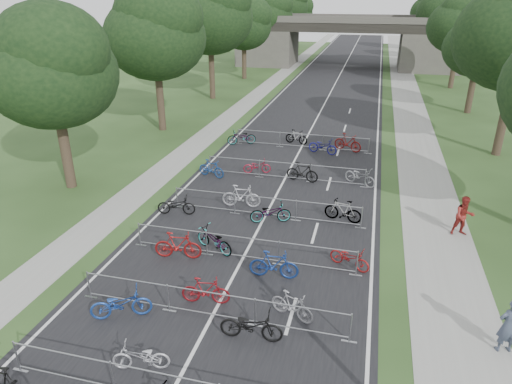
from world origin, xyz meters
TOP-DOWN VIEW (x-y plane):
  - road at (0.00, 50.00)m, footprint 11.00×140.00m
  - sidewalk_right at (8.00, 50.00)m, footprint 3.00×140.00m
  - sidewalk_left at (-7.50, 50.00)m, footprint 2.00×140.00m
  - lane_markings at (0.00, 50.00)m, footprint 0.12×140.00m
  - overpass_bridge at (0.00, 65.00)m, footprint 31.00×8.00m
  - tree_left_0 at (-11.39, 15.93)m, footprint 6.72×6.72m
  - tree_left_1 at (-11.39, 27.93)m, footprint 7.56×7.56m
  - tree_left_2 at (-11.39, 39.93)m, footprint 8.40×8.40m
  - tree_right_2 at (13.11, 39.93)m, footprint 6.16×6.16m
  - tree_left_3 at (-11.39, 51.93)m, footprint 6.72×6.72m
  - tree_right_3 at (13.11, 51.93)m, footprint 7.17×7.17m
  - tree_left_4 at (-11.39, 63.93)m, footprint 7.56×7.56m
  - tree_right_4 at (13.11, 63.93)m, footprint 8.18×8.18m
  - tree_left_5 at (-11.39, 75.93)m, footprint 8.40×8.40m
  - tree_right_5 at (13.11, 75.93)m, footprint 6.16×6.16m
  - tree_left_6 at (-11.39, 87.93)m, footprint 6.72×6.72m
  - tree_right_6 at (13.11, 87.93)m, footprint 7.17×7.17m
  - barrier_row_2 at (0.00, 7.20)m, footprint 9.70×0.08m
  - barrier_row_3 at (0.00, 11.00)m, footprint 9.70×0.08m
  - barrier_row_4 at (0.00, 15.00)m, footprint 9.70×0.08m
  - barrier_row_5 at (0.00, 20.00)m, footprint 9.70×0.08m
  - barrier_row_6 at (0.00, 26.00)m, footprint 9.70×0.08m
  - bike_4 at (-4.30, 2.63)m, footprint 2.10×0.82m
  - bike_5 at (-1.20, 4.55)m, footprint 1.77×1.00m
  - bike_8 at (-2.95, 6.52)m, footprint 2.15×1.52m
  - bike_9 at (-0.45, 7.93)m, footprint 1.79×0.73m
  - bike_10 at (1.57, 6.57)m, footprint 2.07×0.82m
  - bike_11 at (2.64, 7.91)m, footprint 1.70×1.05m
  - bike_12 at (-2.59, 10.47)m, footprint 2.03×0.83m
  - bike_13 at (-1.34, 11.37)m, footprint 2.10×1.49m
  - bike_14 at (1.53, 10.07)m, footprint 1.95×0.67m
  - bike_15 at (4.30, 11.51)m, footprint 1.81×1.24m
  - bike_16 at (-4.30, 14.21)m, footprint 1.97×0.99m
  - bike_17 at (-1.43, 15.82)m, footprint 2.03×0.77m
  - bike_18 at (0.38, 14.54)m, footprint 2.07×1.30m
  - bike_19 at (3.71, 15.52)m, footprint 1.91×0.92m
  - bike_20 at (-4.30, 19.35)m, footprint 1.83×0.95m
  - bike_21 at (-1.82, 20.63)m, footprint 1.76×1.03m
  - bike_22 at (1.03, 20.01)m, footprint 1.96×0.83m
  - bike_23 at (4.30, 20.31)m, footprint 2.06×1.60m
  - bike_24 at (-4.30, 25.82)m, footprint 2.16×1.52m
  - bike_25 at (-0.51, 26.96)m, footprint 1.76×0.87m
  - bike_26 at (1.58, 25.26)m, footprint 2.12×1.21m
  - bike_27 at (3.19, 26.24)m, footprint 2.08×1.33m
  - pedestrian_a at (9.20, 8.02)m, footprint 0.78×0.61m
  - pedestrian_b at (9.03, 15.51)m, footprint 1.04×0.90m

SIDE VIEW (x-z plane):
  - lane_markings at x=0.00m, z-range 0.00..0.00m
  - road at x=0.00m, z-range 0.00..0.01m
  - sidewalk_right at x=8.00m, z-range 0.00..0.01m
  - sidewalk_left at x=-7.50m, z-range 0.00..0.01m
  - bike_21 at x=-1.82m, z-range 0.00..0.88m
  - bike_5 at x=-1.20m, z-range 0.00..0.88m
  - bike_15 at x=4.30m, z-range 0.00..0.90m
  - bike_11 at x=2.64m, z-range 0.00..0.99m
  - bike_16 at x=-4.30m, z-range 0.00..0.99m
  - bike_25 at x=-0.51m, z-range 0.00..1.02m
  - bike_18 at x=0.38m, z-range 0.00..1.03m
  - bike_23 at x=4.30m, z-range 0.00..1.04m
  - bike_9 at x=-0.45m, z-range 0.00..1.04m
  - bike_13 at x=-1.34m, z-range 0.00..1.05m
  - bike_20 at x=-4.30m, z-range 0.00..1.06m
  - bike_26 at x=1.58m, z-range 0.00..1.06m
  - bike_10 at x=1.57m, z-range 0.00..1.07m
  - bike_8 at x=-2.95m, z-range 0.00..1.07m
  - bike_24 at x=-4.30m, z-range 0.00..1.08m
  - barrier_row_2 at x=0.00m, z-range 0.00..1.10m
  - barrier_row_3 at x=0.00m, z-range 0.00..1.10m
  - barrier_row_4 at x=0.00m, z-range 0.00..1.10m
  - barrier_row_5 at x=0.00m, z-range 0.00..1.10m
  - barrier_row_6 at x=0.00m, z-range 0.00..1.10m
  - bike_19 at x=3.71m, z-range 0.00..1.10m
  - bike_22 at x=1.03m, z-range 0.00..1.14m
  - bike_14 at x=1.53m, z-range 0.00..1.15m
  - bike_12 at x=-2.59m, z-range 0.00..1.19m
  - bike_17 at x=-1.43m, z-range 0.00..1.19m
  - bike_27 at x=3.19m, z-range 0.00..1.21m
  - bike_4 at x=-4.30m, z-range 0.00..1.23m
  - pedestrian_b at x=9.03m, z-range 0.00..1.86m
  - pedestrian_a at x=9.20m, z-range 0.00..1.88m
  - overpass_bridge at x=0.00m, z-range 0.01..7.06m
  - tree_right_2 at x=13.11m, z-range 1.25..10.64m
  - tree_right_5 at x=13.11m, z-range 1.25..10.64m
  - tree_left_0 at x=-11.39m, z-range 1.36..11.61m
  - tree_left_3 at x=-11.39m, z-range 1.36..11.61m
  - tree_left_6 at x=-11.39m, z-range 1.36..11.61m
  - tree_right_3 at x=13.11m, z-range 1.46..12.39m
  - tree_right_6 at x=13.11m, z-range 1.46..12.39m
  - tree_left_1 at x=-11.39m, z-range 1.54..13.07m
  - tree_left_4 at x=-11.39m, z-range 1.54..13.07m
  - tree_right_4 at x=13.11m, z-range 1.67..14.13m
  - tree_left_2 at x=-11.39m, z-range 1.71..14.52m
  - tree_left_5 at x=-11.39m, z-range 1.71..14.52m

